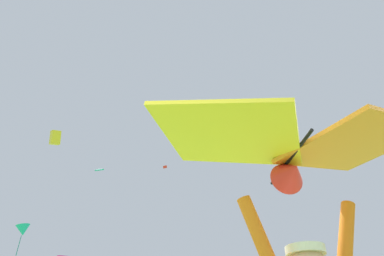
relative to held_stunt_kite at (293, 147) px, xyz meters
name	(u,v)px	position (x,y,z in m)	size (l,w,h in m)	color
held_stunt_kite	(293,147)	(0.00, 0.00, 0.00)	(2.02, 1.31, 0.43)	black
distant_kite_teal_low_left	(23,230)	(-3.36, 31.65, 8.23)	(1.73, 1.63, 2.78)	#19B2AD
distant_kite_teal_high_right	(99,169)	(1.91, 29.11, 13.94)	(1.19, 1.18, 0.46)	#19B2AD
distant_kite_yellow_overhead_distant	(55,138)	(-2.38, 23.18, 13.00)	(0.94, 1.12, 1.33)	yellow
distant_kite_red_far_center	(165,167)	(9.42, 32.21, 17.23)	(0.57, 0.56, 0.19)	red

